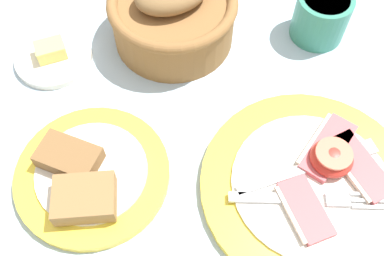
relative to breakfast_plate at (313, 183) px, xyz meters
The scene contains 6 objects.
ground_plane 0.11m from the breakfast_plate, behind, with size 3.00×3.00×0.00m, color #A3BCD1.
breakfast_plate is the anchor object (origin of this frame).
bread_plate 0.27m from the breakfast_plate, 169.34° to the left, with size 0.19×0.19×0.04m.
sugar_cup 0.25m from the breakfast_plate, 72.14° to the left, with size 0.08×0.08×0.07m.
bread_basket 0.30m from the breakfast_plate, 116.75° to the left, with size 0.18×0.18×0.11m.
butter_dish 0.40m from the breakfast_plate, 141.35° to the left, with size 0.11×0.11×0.03m.
Camera 1 is at (-0.07, -0.18, 0.51)m, focal length 42.00 mm.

